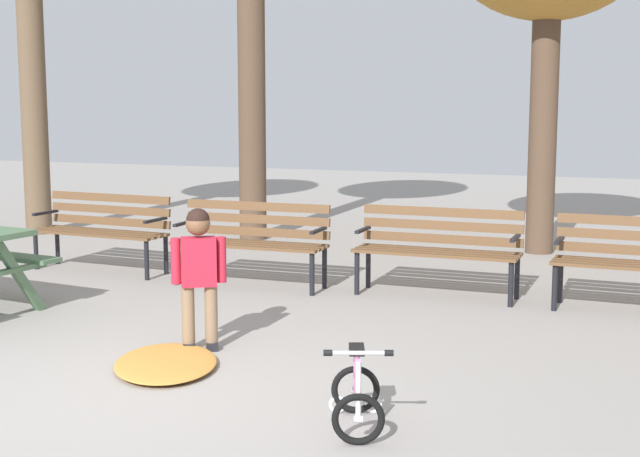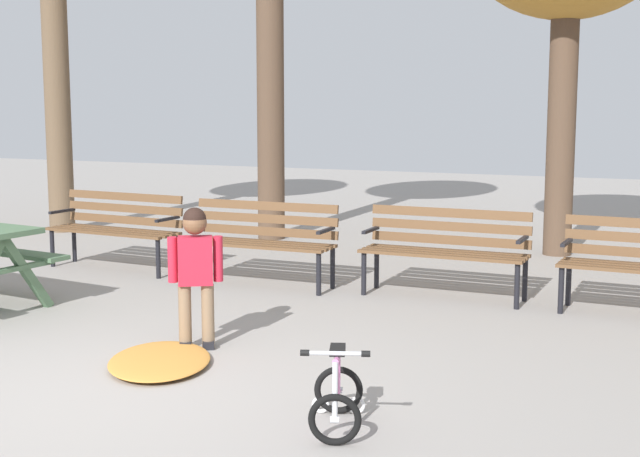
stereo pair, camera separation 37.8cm
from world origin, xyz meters
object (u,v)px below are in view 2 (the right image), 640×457
(park_bench_far_left, at_px, (118,224))
(kids_bicycle, at_px, (337,396))
(park_bench_right, at_px, (446,245))
(park_bench_left, at_px, (261,236))
(child_standing, at_px, (196,266))

(park_bench_far_left, bearing_deg, kids_bicycle, -41.71)
(park_bench_right, height_order, kids_bicycle, park_bench_right)
(park_bench_far_left, bearing_deg, park_bench_right, 0.30)
(park_bench_left, height_order, park_bench_right, same)
(park_bench_left, distance_m, child_standing, 2.45)
(park_bench_far_left, distance_m, child_standing, 3.57)
(park_bench_right, relative_size, kids_bicycle, 2.56)
(park_bench_right, xyz_separation_m, kids_bicycle, (0.37, -3.74, -0.31))
(park_bench_left, relative_size, kids_bicycle, 2.55)
(park_bench_right, distance_m, child_standing, 2.85)
(park_bench_far_left, bearing_deg, child_standing, -45.11)
(park_bench_far_left, height_order, park_bench_right, same)
(park_bench_right, bearing_deg, child_standing, -116.53)
(park_bench_left, relative_size, park_bench_right, 1.00)
(park_bench_far_left, xyz_separation_m, park_bench_right, (3.79, 0.02, 0.00))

